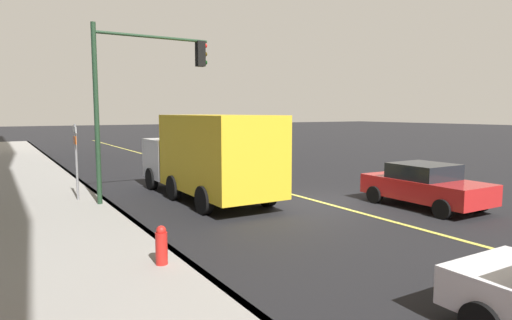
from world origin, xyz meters
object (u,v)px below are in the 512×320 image
truck_yellow (209,155)px  fire_hydrant (162,249)px  street_sign_post (76,157)px  car_red (425,185)px  traffic_light_mast (141,84)px

truck_yellow → fire_hydrant: bearing=147.4°
street_sign_post → fire_hydrant: size_ratio=2.95×
car_red → traffic_light_mast: traffic_light_mast is taller
traffic_light_mast → street_sign_post: bearing=60.9°
street_sign_post → truck_yellow: bearing=-110.7°
street_sign_post → fire_hydrant: bearing=-177.8°
car_red → street_sign_post: street_sign_post is taller
traffic_light_mast → street_sign_post: (1.10, 1.99, -2.48)m
street_sign_post → fire_hydrant: (-7.80, -0.30, -1.17)m
fire_hydrant → street_sign_post: bearing=2.2°
car_red → fire_hydrant: (-1.25, 9.57, -0.28)m
car_red → truck_yellow: (4.94, 5.61, 0.88)m
car_red → truck_yellow: truck_yellow is taller
car_red → street_sign_post: size_ratio=1.48×
street_sign_post → fire_hydrant: street_sign_post is taller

